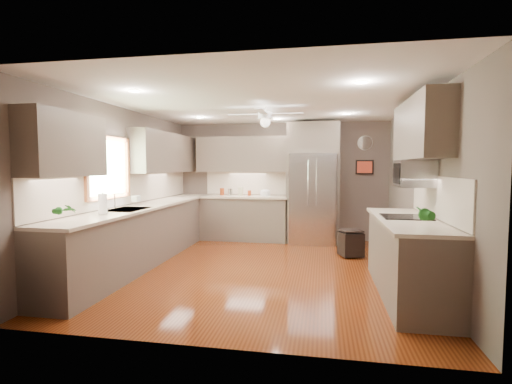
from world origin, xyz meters
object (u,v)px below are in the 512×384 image
(stool, at_px, (351,243))
(paper_towel, at_px, (103,204))
(potted_plant_right, at_px, (424,214))
(bowl, at_px, (265,195))
(canister_b, at_px, (230,192))
(canister_c, at_px, (241,192))
(canister_d, at_px, (249,193))
(refrigerator, at_px, (313,185))
(potted_plant_left, at_px, (65,210))
(canister_a, at_px, (222,192))
(soap_bottle, at_px, (137,198))
(microwave, at_px, (414,173))

(stool, xyz_separation_m, paper_towel, (-3.32, -2.15, 0.84))
(potted_plant_right, bearing_deg, bowl, 120.44)
(canister_b, xyz_separation_m, canister_c, (0.23, -0.03, 0.02))
(canister_d, height_order, refrigerator, refrigerator)
(potted_plant_left, distance_m, paper_towel, 0.71)
(canister_a, distance_m, canister_c, 0.42)
(soap_bottle, bearing_deg, canister_a, 68.96)
(canister_b, relative_size, potted_plant_right, 0.53)
(soap_bottle, height_order, potted_plant_left, potted_plant_left)
(soap_bottle, bearing_deg, refrigerator, 36.90)
(canister_a, bearing_deg, stool, -24.52)
(canister_c, distance_m, refrigerator, 1.53)
(potted_plant_left, bearing_deg, soap_bottle, 94.30)
(canister_a, xyz_separation_m, refrigerator, (1.94, -0.08, 0.17))
(soap_bottle, bearing_deg, potted_plant_left, -85.70)
(canister_d, bearing_deg, canister_a, 178.19)
(canister_c, bearing_deg, soap_bottle, -120.47)
(canister_b, xyz_separation_m, potted_plant_left, (-0.88, -4.06, 0.07))
(potted_plant_left, bearing_deg, bowl, 68.02)
(bowl, bearing_deg, canister_a, 178.93)
(canister_b, distance_m, soap_bottle, 2.39)
(potted_plant_left, bearing_deg, canister_d, 72.23)
(canister_a, relative_size, paper_towel, 0.54)
(potted_plant_right, relative_size, bowl, 1.32)
(canister_c, distance_m, potted_plant_right, 4.63)
(potted_plant_right, distance_m, paper_towel, 3.86)
(potted_plant_left, xyz_separation_m, microwave, (3.96, 1.28, 0.40))
(bowl, relative_size, paper_towel, 0.79)
(soap_bottle, relative_size, refrigerator, 0.09)
(soap_bottle, bearing_deg, stool, 15.60)
(canister_a, height_order, refrigerator, refrigerator)
(refrigerator, bearing_deg, potted_plant_right, -71.84)
(soap_bottle, height_order, bowl, soap_bottle)
(canister_d, bearing_deg, paper_towel, -111.18)
(canister_b, distance_m, bowl, 0.76)
(refrigerator, xyz_separation_m, microwave, (1.33, -2.71, 0.29))
(microwave, bearing_deg, bowl, 129.96)
(canister_c, distance_m, paper_towel, 3.50)
(canister_a, bearing_deg, potted_plant_right, -50.14)
(refrigerator, distance_m, microwave, 3.03)
(canister_d, distance_m, stool, 2.47)
(soap_bottle, xyz_separation_m, potted_plant_left, (0.14, -1.90, 0.04))
(canister_d, height_order, potted_plant_right, potted_plant_right)
(potted_plant_left, height_order, refrigerator, refrigerator)
(potted_plant_right, bearing_deg, canister_b, 128.23)
(potted_plant_left, height_order, paper_towel, paper_towel)
(canister_c, relative_size, potted_plant_right, 0.65)
(potted_plant_left, relative_size, paper_towel, 1.01)
(canister_a, distance_m, paper_towel, 3.42)
(canister_b, relative_size, canister_c, 0.81)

